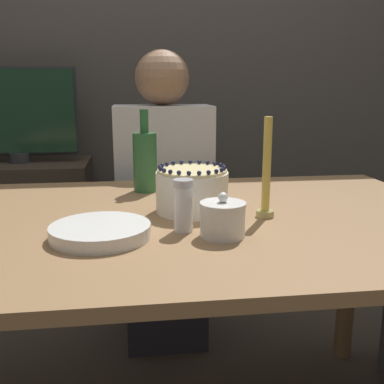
{
  "coord_description": "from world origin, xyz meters",
  "views": [
    {
      "loc": [
        -0.1,
        -1.16,
        1.1
      ],
      "look_at": [
        0.06,
        0.04,
        0.82
      ],
      "focal_mm": 42.0,
      "sensor_mm": 36.0,
      "label": 1
    }
  ],
  "objects_px": {
    "tv_monitor": "(17,113)",
    "sugar_shaker": "(183,205)",
    "person_man_blue_shirt": "(164,219)",
    "sugar_bowl": "(223,219)",
    "cake": "(192,191)",
    "candle": "(266,177)",
    "bottle": "(145,160)"
  },
  "relations": [
    {
      "from": "candle",
      "to": "person_man_blue_shirt",
      "type": "xyz_separation_m",
      "value": [
        -0.22,
        0.73,
        -0.32
      ]
    },
    {
      "from": "cake",
      "to": "bottle",
      "type": "height_order",
      "value": "bottle"
    },
    {
      "from": "cake",
      "to": "bottle",
      "type": "relative_size",
      "value": 0.74
    },
    {
      "from": "sugar_shaker",
      "to": "tv_monitor",
      "type": "height_order",
      "value": "tv_monitor"
    },
    {
      "from": "cake",
      "to": "bottle",
      "type": "distance_m",
      "value": 0.3
    },
    {
      "from": "person_man_blue_shirt",
      "to": "sugar_bowl",
      "type": "bearing_deg",
      "value": 94.98
    },
    {
      "from": "candle",
      "to": "sugar_shaker",
      "type": "bearing_deg",
      "value": -158.32
    },
    {
      "from": "sugar_bowl",
      "to": "cake",
      "type": "bearing_deg",
      "value": 100.69
    },
    {
      "from": "bottle",
      "to": "tv_monitor",
      "type": "relative_size",
      "value": 0.46
    },
    {
      "from": "sugar_shaker",
      "to": "candle",
      "type": "relative_size",
      "value": 0.48
    },
    {
      "from": "candle",
      "to": "bottle",
      "type": "xyz_separation_m",
      "value": [
        -0.31,
        0.35,
        -0.0
      ]
    },
    {
      "from": "bottle",
      "to": "tv_monitor",
      "type": "distance_m",
      "value": 1.02
    },
    {
      "from": "sugar_shaker",
      "to": "bottle",
      "type": "height_order",
      "value": "bottle"
    },
    {
      "from": "sugar_shaker",
      "to": "sugar_bowl",
      "type": "bearing_deg",
      "value": -31.24
    },
    {
      "from": "bottle",
      "to": "person_man_blue_shirt",
      "type": "xyz_separation_m",
      "value": [
        0.09,
        0.38,
        -0.32
      ]
    },
    {
      "from": "candle",
      "to": "tv_monitor",
      "type": "relative_size",
      "value": 0.46
    },
    {
      "from": "sugar_bowl",
      "to": "bottle",
      "type": "xyz_separation_m",
      "value": [
        -0.16,
        0.5,
        0.06
      ]
    },
    {
      "from": "sugar_shaker",
      "to": "person_man_blue_shirt",
      "type": "height_order",
      "value": "person_man_blue_shirt"
    },
    {
      "from": "sugar_shaker",
      "to": "bottle",
      "type": "bearing_deg",
      "value": 99.76
    },
    {
      "from": "candle",
      "to": "tv_monitor",
      "type": "height_order",
      "value": "tv_monitor"
    },
    {
      "from": "candle",
      "to": "tv_monitor",
      "type": "xyz_separation_m",
      "value": [
        -0.9,
        1.18,
        0.11
      ]
    },
    {
      "from": "sugar_bowl",
      "to": "sugar_shaker",
      "type": "bearing_deg",
      "value": 148.76
    },
    {
      "from": "person_man_blue_shirt",
      "to": "tv_monitor",
      "type": "xyz_separation_m",
      "value": [
        -0.68,
        0.45,
        0.43
      ]
    },
    {
      "from": "sugar_bowl",
      "to": "bottle",
      "type": "relative_size",
      "value": 0.4
    },
    {
      "from": "bottle",
      "to": "person_man_blue_shirt",
      "type": "distance_m",
      "value": 0.5
    },
    {
      "from": "cake",
      "to": "sugar_shaker",
      "type": "xyz_separation_m",
      "value": [
        -0.04,
        -0.17,
        0.0
      ]
    },
    {
      "from": "bottle",
      "to": "person_man_blue_shirt",
      "type": "relative_size",
      "value": 0.22
    },
    {
      "from": "person_man_blue_shirt",
      "to": "tv_monitor",
      "type": "relative_size",
      "value": 2.14
    },
    {
      "from": "cake",
      "to": "candle",
      "type": "xyz_separation_m",
      "value": [
        0.19,
        -0.08,
        0.05
      ]
    },
    {
      "from": "sugar_shaker",
      "to": "candle",
      "type": "distance_m",
      "value": 0.25
    },
    {
      "from": "tv_monitor",
      "to": "sugar_shaker",
      "type": "bearing_deg",
      "value": -62.12
    },
    {
      "from": "cake",
      "to": "person_man_blue_shirt",
      "type": "distance_m",
      "value": 0.71
    }
  ]
}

